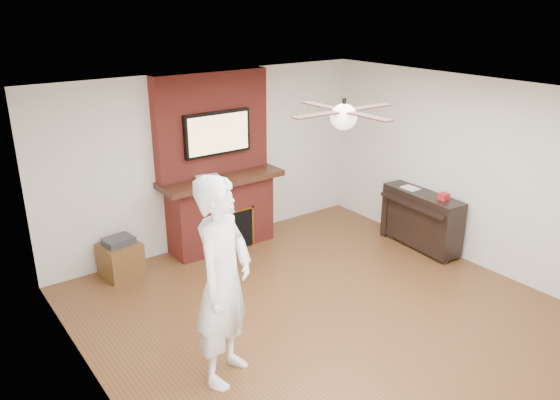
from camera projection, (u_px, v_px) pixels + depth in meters
room_shell at (340, 218)px, 5.70m from camera, size 5.36×5.86×2.86m
fireplace at (218, 180)px, 7.72m from camera, size 1.78×0.64×2.50m
tv at (218, 133)px, 7.44m from camera, size 1.00×0.08×0.60m
ceiling_fan at (344, 116)px, 5.32m from camera, size 1.21×1.21×0.31m
person at (224, 282)px, 4.92m from camera, size 0.89×0.82×2.01m
side_table at (121, 258)px, 7.08m from camera, size 0.52×0.52×0.53m
piano at (421, 218)px, 7.83m from camera, size 0.56×1.29×0.92m
cable_box at (207, 177)px, 7.48m from camera, size 0.35×0.25×0.05m
candle_orange at (220, 247)px, 7.81m from camera, size 0.07×0.07×0.12m
candle_green at (224, 248)px, 7.83m from camera, size 0.07×0.07×0.09m
candle_cream at (234, 243)px, 7.99m from camera, size 0.08×0.08×0.10m
candle_blue at (245, 243)px, 8.02m from camera, size 0.06×0.06×0.07m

